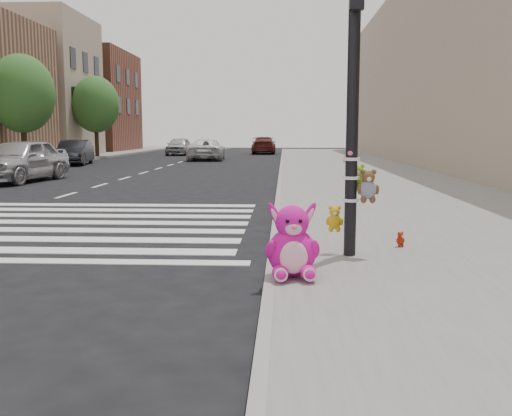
# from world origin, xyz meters

# --- Properties ---
(ground) EXTENTS (120.00, 120.00, 0.00)m
(ground) POSITION_xyz_m (0.00, 0.00, 0.00)
(ground) COLOR black
(ground) RESTS_ON ground
(sidewalk_near) EXTENTS (7.00, 80.00, 0.14)m
(sidewalk_near) POSITION_xyz_m (5.00, 10.00, 0.07)
(sidewalk_near) COLOR slate
(sidewalk_near) RESTS_ON ground
(curb_edge) EXTENTS (0.12, 80.00, 0.15)m
(curb_edge) POSITION_xyz_m (1.55, 10.00, 0.07)
(curb_edge) COLOR gray
(curb_edge) RESTS_ON ground
(bld_far_d) EXTENTS (6.00, 8.00, 10.00)m
(bld_far_d) POSITION_xyz_m (-15.50, 35.00, 5.00)
(bld_far_d) COLOR tan
(bld_far_d) RESTS_ON ground
(bld_far_e) EXTENTS (6.00, 10.00, 9.00)m
(bld_far_e) POSITION_xyz_m (-15.50, 46.00, 4.50)
(bld_far_e) COLOR brown
(bld_far_e) RESTS_ON ground
(bld_near) EXTENTS (5.00, 60.00, 10.00)m
(bld_near) POSITION_xyz_m (10.50, 20.00, 5.00)
(bld_near) COLOR tan
(bld_near) RESTS_ON ground
(signal_pole) EXTENTS (0.70, 0.50, 4.00)m
(signal_pole) POSITION_xyz_m (2.63, 1.81, 1.76)
(signal_pole) COLOR black
(signal_pole) RESTS_ON sidewalk_near
(tree_far_b) EXTENTS (3.20, 3.20, 5.44)m
(tree_far_b) POSITION_xyz_m (-11.20, 22.00, 3.65)
(tree_far_b) COLOR #382619
(tree_far_b) RESTS_ON sidewalk_far
(tree_far_c) EXTENTS (3.20, 3.20, 5.44)m
(tree_far_c) POSITION_xyz_m (-11.20, 33.00, 3.65)
(tree_far_c) COLOR #382619
(tree_far_c) RESTS_ON sidewalk_far
(pink_bunny) EXTENTS (0.63, 0.69, 0.88)m
(pink_bunny) POSITION_xyz_m (1.80, 0.57, 0.50)
(pink_bunny) COLOR #E4139F
(pink_bunny) RESTS_ON sidewalk_near
(red_teddy) EXTENTS (0.18, 0.17, 0.22)m
(red_teddy) POSITION_xyz_m (3.40, 2.40, 0.25)
(red_teddy) COLOR #A02210
(red_teddy) RESTS_ON sidewalk_near
(car_silver_far) EXTENTS (2.32, 4.79, 1.58)m
(car_silver_far) POSITION_xyz_m (-7.84, 14.34, 0.79)
(car_silver_far) COLOR #B2B2B7
(car_silver_far) RESTS_ON ground
(car_dark_far) EXTENTS (2.11, 4.33, 1.37)m
(car_dark_far) POSITION_xyz_m (-9.77, 24.94, 0.68)
(car_dark_far) COLOR black
(car_dark_far) RESTS_ON ground
(car_white_near) EXTENTS (2.51, 4.93, 1.33)m
(car_white_near) POSITION_xyz_m (-3.29, 30.65, 0.67)
(car_white_near) COLOR silver
(car_white_near) RESTS_ON ground
(car_maroon_near) EXTENTS (2.02, 4.84, 1.40)m
(car_maroon_near) POSITION_xyz_m (0.00, 41.47, 0.70)
(car_maroon_near) COLOR #501A17
(car_maroon_near) RESTS_ON ground
(car_silver_deep) EXTENTS (1.72, 4.13, 1.40)m
(car_silver_deep) POSITION_xyz_m (-6.50, 38.37, 0.70)
(car_silver_deep) COLOR #AAAAAF
(car_silver_deep) RESTS_ON ground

